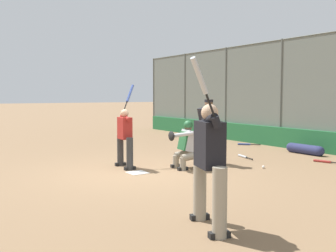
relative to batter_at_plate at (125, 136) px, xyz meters
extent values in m
plane|color=#846647|center=(-0.76, 0.06, -0.81)|extent=(160.00, 160.00, 0.00)
cube|color=white|center=(-0.76, 0.06, -0.80)|extent=(0.43, 0.43, 0.01)
cylinder|color=#515651|center=(0.72, -6.48, 1.09)|extent=(0.08, 0.08, 3.79)
cylinder|color=#515651|center=(3.66, -6.48, 1.09)|extent=(0.08, 0.08, 3.79)
cylinder|color=#515651|center=(6.61, -6.48, 1.09)|extent=(0.08, 0.08, 3.79)
cylinder|color=#515651|center=(9.56, -6.48, 1.09)|extent=(0.08, 0.08, 3.79)
cube|color=slate|center=(-0.76, -6.48, 1.09)|extent=(20.64, 0.01, 3.79)
cylinder|color=#515651|center=(-0.76, -6.48, 2.95)|extent=(20.64, 0.06, 0.06)
cube|color=#236638|center=(-0.76, -6.38, -0.46)|extent=(20.23, 0.18, 0.69)
cylinder|color=#333333|center=(-0.34, 0.04, -0.41)|extent=(0.17, 0.17, 0.79)
cube|color=black|center=(-0.34, 0.04, -0.77)|extent=(0.14, 0.29, 0.08)
cylinder|color=#333333|center=(0.32, -0.02, -0.41)|extent=(0.17, 0.17, 0.79)
cube|color=black|center=(0.32, -0.02, -0.77)|extent=(0.14, 0.29, 0.08)
cube|color=maroon|center=(-0.01, 0.01, 0.20)|extent=(0.45, 0.29, 0.55)
sphere|color=tan|center=(-0.01, 0.01, 0.57)|extent=(0.20, 0.20, 0.20)
cylinder|color=maroon|center=(-0.01, -0.02, 0.48)|extent=(0.57, 0.20, 0.21)
cylinder|color=maroon|center=(0.25, -0.04, 0.48)|extent=(0.11, 0.15, 0.15)
sphere|color=black|center=(0.26, -0.07, 0.54)|extent=(0.04, 0.04, 0.04)
cylinder|color=black|center=(0.30, -0.16, 0.69)|extent=(0.13, 0.21, 0.33)
cylinder|color=#334789|center=(0.42, -0.37, 1.07)|extent=(0.22, 0.32, 0.47)
cylinder|color=gray|center=(-1.08, -1.02, -0.65)|extent=(0.15, 0.15, 0.31)
cylinder|color=gray|center=(-1.11, -1.22, -0.48)|extent=(0.25, 0.49, 0.24)
cube|color=black|center=(-1.08, -1.02, -0.77)|extent=(0.14, 0.27, 0.08)
cylinder|color=gray|center=(-0.67, -1.09, -0.65)|extent=(0.15, 0.15, 0.31)
cylinder|color=gray|center=(-0.71, -1.29, -0.48)|extent=(0.25, 0.49, 0.24)
cube|color=black|center=(-0.67, -1.09, -0.77)|extent=(0.14, 0.27, 0.08)
cube|color=#B7B7BC|center=(-0.92, -1.30, -0.11)|extent=(0.50, 0.42, 0.56)
cube|color=#235B33|center=(-0.89, -1.15, -0.11)|extent=(0.42, 0.20, 0.46)
sphere|color=brown|center=(-0.92, -1.30, 0.24)|extent=(0.21, 0.21, 0.21)
sphere|color=#235B33|center=(-0.92, -1.30, 0.28)|extent=(0.23, 0.23, 0.23)
cylinder|color=#B7B7BC|center=(-1.04, -1.03, 0.06)|extent=(0.36, 0.51, 0.16)
ellipsoid|color=black|center=(-0.90, -0.80, 0.03)|extent=(0.31, 0.15, 0.24)
cylinder|color=brown|center=(-0.65, -1.34, -0.08)|extent=(0.14, 0.32, 0.45)
cylinder|color=gray|center=(-0.84, -2.23, -0.37)|extent=(0.18, 0.18, 0.88)
cube|color=black|center=(-0.84, -2.23, -0.77)|extent=(0.12, 0.28, 0.08)
cylinder|color=gray|center=(-0.43, -2.21, -0.37)|extent=(0.18, 0.18, 0.88)
cube|color=black|center=(-0.43, -2.21, -0.77)|extent=(0.12, 0.28, 0.08)
cube|color=black|center=(-0.64, -2.16, 0.39)|extent=(0.49, 0.44, 0.67)
sphere|color=#936B4C|center=(-0.64, -2.16, 0.81)|extent=(0.22, 0.22, 0.22)
cylinder|color=black|center=(-0.64, -2.16, 0.87)|extent=(0.23, 0.23, 0.08)
cylinder|color=black|center=(-0.92, -2.11, 0.18)|extent=(0.14, 0.25, 0.93)
cylinder|color=black|center=(-0.37, -2.09, 0.18)|extent=(0.16, 0.25, 0.93)
cylinder|color=gray|center=(-4.32, 0.93, -0.35)|extent=(0.19, 0.19, 0.92)
cube|color=black|center=(-4.32, 0.93, -0.77)|extent=(0.19, 0.30, 0.08)
cylinder|color=gray|center=(-5.05, 1.16, -0.35)|extent=(0.19, 0.19, 0.92)
cube|color=black|center=(-5.05, 1.16, -0.77)|extent=(0.19, 0.30, 0.08)
cube|color=black|center=(-4.68, 1.04, 0.36)|extent=(0.56, 0.43, 0.63)
sphere|color=tan|center=(-4.68, 1.04, 0.79)|extent=(0.23, 0.23, 0.23)
cylinder|color=black|center=(-4.68, 1.07, 0.68)|extent=(0.63, 0.34, 0.24)
cylinder|color=black|center=(-4.97, 1.16, 0.68)|extent=(0.13, 0.17, 0.17)
sphere|color=black|center=(-4.96, 1.19, 0.75)|extent=(0.04, 0.04, 0.04)
cylinder|color=black|center=(-4.99, 1.28, 0.90)|extent=(0.08, 0.21, 0.31)
cylinder|color=#B7BCC1|center=(-5.05, 1.50, 1.25)|extent=(0.15, 0.33, 0.45)
cylinder|color=maroon|center=(-2.20, -4.86, -0.77)|extent=(0.46, 0.19, 0.07)
sphere|color=black|center=(2.53, -4.96, -0.77)|extent=(0.04, 0.04, 0.04)
cylinder|color=black|center=(2.71, -4.97, -0.77)|extent=(0.35, 0.04, 0.03)
cylinder|color=#334789|center=(3.13, -4.98, -0.77)|extent=(0.49, 0.08, 0.07)
sphere|color=black|center=(1.26, -6.05, -0.77)|extent=(0.04, 0.04, 0.04)
cylinder|color=black|center=(1.38, -5.93, -0.77)|extent=(0.26, 0.25, 0.03)
cylinder|color=#334789|center=(1.67, -5.66, -0.77)|extent=(0.38, 0.36, 0.07)
sphere|color=black|center=(-0.93, -3.49, -0.77)|extent=(0.04, 0.04, 0.04)
cylinder|color=black|center=(-0.77, -3.54, -0.77)|extent=(0.34, 0.12, 0.03)
cylinder|color=#B7BCC1|center=(-0.38, -3.65, -0.77)|extent=(0.47, 0.19, 0.07)
sphere|color=white|center=(-1.96, -2.86, -0.77)|extent=(0.07, 0.07, 0.07)
cylinder|color=navy|center=(-0.94, -5.72, -0.65)|extent=(1.06, 0.30, 0.30)
sphere|color=navy|center=(-1.47, -5.72, -0.65)|extent=(0.30, 0.30, 0.30)
sphere|color=navy|center=(-0.41, -5.72, -0.65)|extent=(0.30, 0.30, 0.30)
camera|label=1|loc=(-8.83, 4.36, 1.03)|focal=42.00mm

